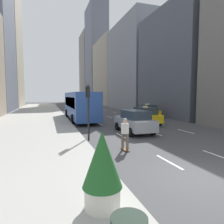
% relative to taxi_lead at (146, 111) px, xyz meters
% --- Properties ---
extents(ground_plane, '(160.00, 160.00, 0.00)m').
position_rel_taxi_lead_xyz_m(ground_plane, '(-6.80, -17.46, -0.88)').
color(ground_plane, '#474749').
extents(sidewalk_left, '(8.00, 66.00, 0.15)m').
position_rel_taxi_lead_xyz_m(sidewalk_left, '(-13.80, 9.54, -0.81)').
color(sidewalk_left, '#ADAAA3').
rests_on(sidewalk_left, ground).
extents(lane_markings, '(5.72, 56.00, 0.01)m').
position_rel_taxi_lead_xyz_m(lane_markings, '(-4.20, 5.54, -0.87)').
color(lane_markings, white).
rests_on(lane_markings, ground).
extents(building_row_right, '(6.00, 88.35, 34.21)m').
position_rel_taxi_lead_xyz_m(building_row_right, '(5.20, 32.52, 10.97)').
color(building_row_right, slate).
rests_on(building_row_right, ground).
extents(taxi_lead, '(2.02, 4.40, 1.87)m').
position_rel_taxi_lead_xyz_m(taxi_lead, '(0.00, 0.00, 0.00)').
color(taxi_lead, yellow).
rests_on(taxi_lead, ground).
extents(taxi_second, '(2.02, 4.40, 1.87)m').
position_rel_taxi_lead_xyz_m(taxi_second, '(-5.60, 14.85, 0.00)').
color(taxi_second, yellow).
rests_on(taxi_second, ground).
extents(taxi_third, '(2.02, 4.40, 1.87)m').
position_rel_taxi_lead_xyz_m(taxi_third, '(-2.80, -4.91, 0.00)').
color(taxi_third, yellow).
rests_on(taxi_third, ground).
extents(sedan_black_near, '(2.02, 4.52, 1.78)m').
position_rel_taxi_lead_xyz_m(sedan_black_near, '(-5.60, -8.65, 0.02)').
color(sedan_black_near, '#9EA0A5').
rests_on(sedan_black_near, ground).
extents(city_bus, '(2.80, 11.61, 3.25)m').
position_rel_taxi_lead_xyz_m(city_bus, '(-8.41, 0.81, 0.91)').
color(city_bus, '#2D519E').
rests_on(city_bus, ground).
extents(skateboarder, '(0.36, 0.80, 1.75)m').
position_rel_taxi_lead_xyz_m(skateboarder, '(-8.16, -13.11, 0.08)').
color(skateboarder, brown).
rests_on(skateboarder, ground).
extents(planter_with_shrub, '(1.00, 1.00, 1.95)m').
position_rel_taxi_lead_xyz_m(planter_with_shrub, '(-10.81, -18.26, 0.27)').
color(planter_with_shrub, silver).
rests_on(planter_with_shrub, sidewalk_left).
extents(traffic_light_pole, '(0.24, 0.42, 3.60)m').
position_rel_taxi_lead_xyz_m(traffic_light_pole, '(-9.55, -10.10, 1.53)').
color(traffic_light_pole, black).
rests_on(traffic_light_pole, ground).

